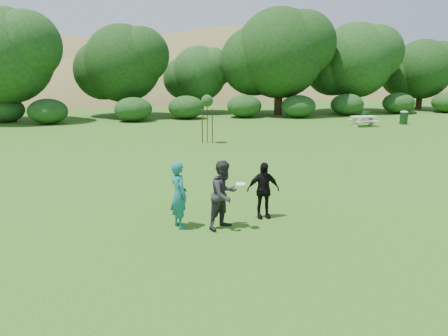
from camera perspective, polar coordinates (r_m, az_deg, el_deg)
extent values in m
plane|color=#19470C|center=(12.38, 2.67, -8.12)|extent=(120.00, 120.00, 0.00)
imported|color=#176969|center=(12.35, -5.92, -3.51)|extent=(0.67, 0.81, 1.92)
imported|color=#29292B|center=(12.23, 0.00, -3.50)|extent=(1.21, 1.15, 1.96)
imported|color=black|center=(13.16, 5.13, -2.90)|extent=(1.01, 0.43, 1.72)
cylinder|color=#163D1A|center=(37.26, 17.97, 6.38)|extent=(0.60, 0.60, 0.90)
cylinder|color=white|center=(12.03, 2.16, -2.11)|extent=(0.27, 0.27, 0.05)
cylinder|color=#3F2818|center=(25.77, -2.20, 6.00)|extent=(0.05, 0.05, 2.50)
sphere|color=#20491A|center=(25.64, -2.23, 8.77)|extent=(0.70, 0.70, 0.70)
cylinder|color=#3B2617|center=(25.75, -2.86, 5.43)|extent=(0.06, 0.06, 2.00)
cylinder|color=#3E2818|center=(25.85, -1.54, 5.47)|extent=(0.06, 0.06, 2.00)
cube|color=beige|center=(34.80, 17.80, 6.40)|extent=(1.80, 0.75, 0.08)
cube|color=#BBBAAE|center=(34.53, 16.81, 5.78)|extent=(0.10, 0.70, 0.68)
cube|color=#B1B0A5|center=(35.16, 18.70, 5.77)|extent=(0.10, 0.70, 0.68)
cube|color=silver|center=(34.31, 18.25, 5.80)|extent=(1.80, 0.28, 0.06)
cube|color=beige|center=(35.35, 17.31, 6.07)|extent=(1.80, 0.28, 0.06)
cylinder|color=#123416|center=(37.14, 22.42, 6.01)|extent=(0.60, 0.60, 0.90)
ellipsoid|color=gray|center=(37.09, 22.49, 6.77)|extent=(0.60, 0.60, 0.20)
ellipsoid|color=olive|center=(85.81, -25.77, 0.78)|extent=(110.00, 70.00, 44.00)
ellipsoid|color=olive|center=(88.28, 4.22, 0.94)|extent=(100.00, 64.00, 52.00)
ellipsoid|color=olive|center=(70.30, -12.66, 2.96)|extent=(80.00, 50.00, 28.00)
ellipsoid|color=olive|center=(79.15, 13.64, 4.84)|extent=(60.00, 44.00, 24.00)
cylinder|color=#3A2616|center=(39.65, -26.17, 7.69)|extent=(0.73, 0.73, 3.15)
sphere|color=#194214|center=(39.55, -26.73, 12.95)|extent=(7.54, 7.54, 7.54)
cylinder|color=#3A2616|center=(40.33, -12.86, 8.53)|extent=(0.68, 0.68, 2.80)
sphere|color=#194214|center=(40.21, -13.11, 13.15)|extent=(6.73, 6.73, 6.73)
cylinder|color=#3A2616|center=(42.72, -3.24, 8.73)|extent=(0.60, 0.60, 2.27)
sphere|color=#194214|center=(42.59, -3.29, 12.19)|extent=(5.22, 5.22, 5.22)
cylinder|color=#3A2616|center=(41.31, 7.12, 9.23)|extent=(0.76, 0.76, 3.32)
sphere|color=#194214|center=(41.23, 7.28, 14.64)|extent=(8.12, 8.12, 8.12)
cylinder|color=#3A2616|center=(45.33, 16.50, 8.92)|extent=(0.71, 0.71, 2.97)
sphere|color=#194214|center=(45.24, 16.79, 13.30)|extent=(7.19, 7.19, 7.19)
cylinder|color=#3A2616|center=(50.34, 24.16, 8.40)|extent=(0.62, 0.62, 2.45)
sphere|color=#194214|center=(50.24, 24.47, 11.67)|extent=(6.03, 6.03, 6.03)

